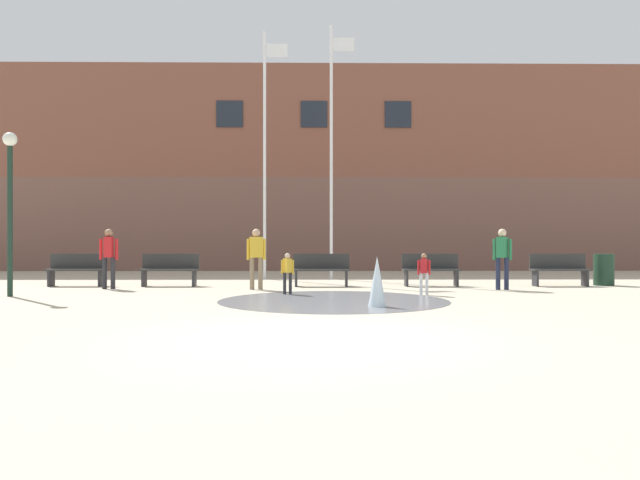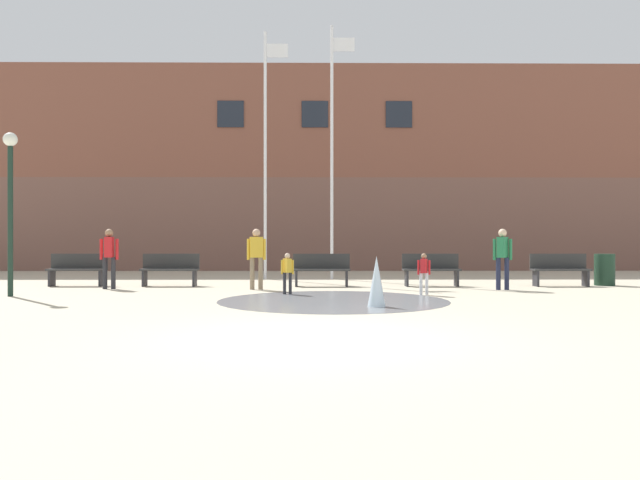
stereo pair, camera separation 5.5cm
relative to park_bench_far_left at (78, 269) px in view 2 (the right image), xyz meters
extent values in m
plane|color=#BCB299|center=(6.70, -9.30, -0.48)|extent=(100.00, 100.00, 0.00)
cube|color=brown|center=(6.70, 11.31, 1.47)|extent=(36.00, 6.00, 3.90)
cube|color=brown|center=(6.70, 11.31, 5.80)|extent=(36.00, 6.00, 4.76)
cube|color=#1E232D|center=(3.20, 8.29, 6.04)|extent=(1.10, 0.06, 1.10)
cube|color=#1E232D|center=(6.70, 8.29, 6.04)|extent=(1.10, 0.06, 1.10)
cube|color=#1E232D|center=(10.20, 8.29, 6.04)|extent=(1.10, 0.06, 1.10)
cylinder|color=gray|center=(7.07, -4.25, -0.48)|extent=(4.95, 4.95, 0.01)
cone|color=silver|center=(7.88, -5.44, 0.02)|extent=(0.36, 0.36, 0.99)
cube|color=#28282D|center=(-0.70, -0.06, -0.26)|extent=(0.06, 0.40, 0.44)
cube|color=#28282D|center=(0.70, -0.06, -0.26)|extent=(0.06, 0.40, 0.44)
cube|color=#2D2D2D|center=(0.00, -0.06, -0.01)|extent=(1.60, 0.44, 0.05)
cube|color=#2D2D2D|center=(0.00, 0.14, 0.22)|extent=(1.60, 0.04, 0.42)
cube|color=#28282D|center=(1.91, -0.12, -0.26)|extent=(0.06, 0.40, 0.44)
cube|color=#28282D|center=(3.31, -0.12, -0.26)|extent=(0.06, 0.40, 0.44)
cube|color=#2D2D2D|center=(2.61, -0.12, -0.01)|extent=(1.60, 0.44, 0.05)
cube|color=#2D2D2D|center=(2.61, 0.08, 0.22)|extent=(1.60, 0.04, 0.42)
cube|color=#28282D|center=(6.17, -0.24, -0.26)|extent=(0.06, 0.40, 0.44)
cube|color=#28282D|center=(7.57, -0.24, -0.26)|extent=(0.06, 0.40, 0.44)
cube|color=#2D2D2D|center=(6.87, -0.24, -0.01)|extent=(1.60, 0.44, 0.05)
cube|color=#2D2D2D|center=(6.87, -0.04, 0.22)|extent=(1.60, 0.04, 0.42)
cube|color=#28282D|center=(9.25, -0.21, -0.26)|extent=(0.06, 0.40, 0.44)
cube|color=#28282D|center=(10.65, -0.21, -0.26)|extent=(0.06, 0.40, 0.44)
cube|color=#2D2D2D|center=(9.95, -0.21, -0.01)|extent=(1.60, 0.44, 0.05)
cube|color=#2D2D2D|center=(9.95, -0.01, 0.22)|extent=(1.60, 0.04, 0.42)
cube|color=#28282D|center=(12.87, -0.24, -0.26)|extent=(0.06, 0.40, 0.44)
cube|color=#28282D|center=(14.27, -0.24, -0.26)|extent=(0.06, 0.40, 0.44)
cube|color=#2D2D2D|center=(13.57, -0.24, -0.01)|extent=(1.60, 0.44, 0.05)
cube|color=#2D2D2D|center=(13.57, -0.04, 0.22)|extent=(1.60, 0.04, 0.42)
cylinder|color=silver|center=(9.19, -2.93, -0.22)|extent=(0.07, 0.07, 0.52)
cylinder|color=silver|center=(9.32, -2.93, -0.22)|extent=(0.07, 0.07, 0.52)
cube|color=red|center=(9.26, -2.93, 0.21)|extent=(0.20, 0.24, 0.33)
sphere|color=#997051|center=(9.26, -2.93, 0.44)|extent=(0.13, 0.13, 0.13)
cylinder|color=red|center=(9.13, -2.93, 0.17)|extent=(0.05, 0.05, 0.34)
cylinder|color=red|center=(9.39, -2.93, 0.17)|extent=(0.05, 0.05, 0.34)
cylinder|color=#1E233D|center=(11.46, -1.44, -0.06)|extent=(0.12, 0.12, 0.84)
cylinder|color=#1E233D|center=(11.68, -1.44, -0.06)|extent=(0.12, 0.12, 0.84)
cube|color=#237547|center=(11.57, -1.44, 0.63)|extent=(0.36, 0.39, 0.54)
sphere|color=beige|center=(11.57, -1.44, 1.01)|extent=(0.21, 0.21, 0.21)
cylinder|color=#237547|center=(11.36, -1.44, 0.58)|extent=(0.08, 0.08, 0.55)
cylinder|color=#237547|center=(11.78, -1.44, 0.58)|extent=(0.08, 0.08, 0.55)
cylinder|color=#28282D|center=(5.96, -2.70, -0.22)|extent=(0.07, 0.07, 0.52)
cylinder|color=#28282D|center=(6.09, -2.70, -0.22)|extent=(0.07, 0.07, 0.52)
cube|color=gold|center=(6.02, -2.70, 0.21)|extent=(0.22, 0.24, 0.33)
sphere|color=beige|center=(6.02, -2.70, 0.44)|extent=(0.13, 0.13, 0.13)
cylinder|color=gold|center=(5.89, -2.70, 0.17)|extent=(0.05, 0.05, 0.34)
cylinder|color=gold|center=(6.15, -2.70, 0.17)|extent=(0.05, 0.05, 0.34)
cylinder|color=#89755B|center=(5.04, -1.27, -0.06)|extent=(0.12, 0.12, 0.84)
cylinder|color=#89755B|center=(5.26, -1.27, -0.06)|extent=(0.12, 0.12, 0.84)
cube|color=gold|center=(5.15, -1.27, 0.63)|extent=(0.37, 0.25, 0.54)
sphere|color=tan|center=(5.15, -1.27, 1.01)|extent=(0.21, 0.21, 0.21)
cylinder|color=gold|center=(4.94, -1.27, 0.58)|extent=(0.08, 0.08, 0.55)
cylinder|color=gold|center=(5.36, -1.27, 0.58)|extent=(0.08, 0.08, 0.55)
cylinder|color=#28282D|center=(1.12, -1.04, -0.06)|extent=(0.12, 0.12, 0.84)
cylinder|color=#28282D|center=(1.34, -1.04, -0.06)|extent=(0.12, 0.12, 0.84)
cube|color=red|center=(1.23, -1.04, 0.63)|extent=(0.24, 0.36, 0.54)
sphere|color=#997051|center=(1.23, -1.04, 1.01)|extent=(0.21, 0.21, 0.21)
cylinder|color=red|center=(1.02, -1.04, 0.58)|extent=(0.08, 0.08, 0.55)
cylinder|color=red|center=(1.44, -1.04, 0.58)|extent=(0.08, 0.08, 0.55)
cylinder|color=silver|center=(5.05, 2.96, 3.61)|extent=(0.10, 0.10, 8.17)
cube|color=silver|center=(5.45, 2.96, 7.07)|extent=(0.70, 0.02, 0.45)
cylinder|color=silver|center=(7.25, 2.96, 3.71)|extent=(0.10, 0.10, 8.38)
cube|color=silver|center=(7.65, 2.96, 7.27)|extent=(0.70, 0.02, 0.45)
cylinder|color=#192D23|center=(-0.35, -3.16, 1.25)|extent=(0.12, 0.12, 3.47)
sphere|color=white|center=(-0.35, -3.16, 3.15)|extent=(0.32, 0.32, 0.32)
cylinder|color=#193323|center=(14.95, 0.08, -0.03)|extent=(0.56, 0.56, 0.90)
camera|label=1|loc=(6.60, -17.60, 0.84)|focal=35.00mm
camera|label=2|loc=(6.66, -17.60, 0.84)|focal=35.00mm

